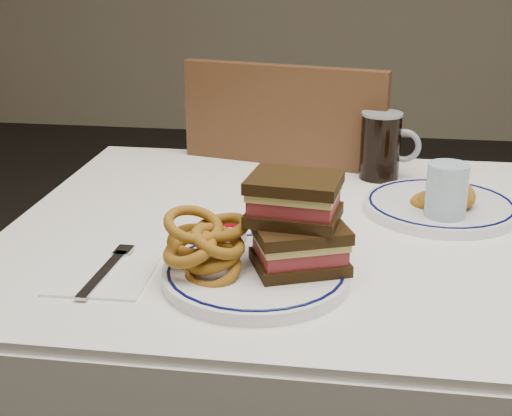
# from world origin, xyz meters

# --- Properties ---
(dining_table) EXTENTS (1.27, 0.87, 0.75)m
(dining_table) POSITION_xyz_m (0.00, 0.00, 0.64)
(dining_table) COLOR white
(dining_table) RESTS_ON floor
(chair_far) EXTENTS (0.53, 0.53, 0.96)m
(chair_far) POSITION_xyz_m (-0.18, 0.47, 0.52)
(chair_far) COLOR #492617
(chair_far) RESTS_ON floor
(main_plate) EXTENTS (0.27, 0.27, 0.02)m
(main_plate) POSITION_xyz_m (-0.18, -0.22, 0.76)
(main_plate) COLOR white
(main_plate) RESTS_ON dining_table
(reuben_sandwich) EXTENTS (0.16, 0.14, 0.13)m
(reuben_sandwich) POSITION_xyz_m (-0.13, -0.20, 0.83)
(reuben_sandwich) COLOR black
(reuben_sandwich) RESTS_ON main_plate
(onion_rings_main) EXTENTS (0.12, 0.13, 0.11)m
(onion_rings_main) POSITION_xyz_m (-0.25, -0.23, 0.81)
(onion_rings_main) COLOR brown
(onion_rings_main) RESTS_ON main_plate
(ketchup_ramekin) EXTENTS (0.05, 0.05, 0.03)m
(ketchup_ramekin) POSITION_xyz_m (-0.24, -0.12, 0.78)
(ketchup_ramekin) COLOR white
(ketchup_ramekin) RESTS_ON main_plate
(beer_mug) EXTENTS (0.12, 0.08, 0.14)m
(beer_mug) POSITION_xyz_m (-0.00, 0.28, 0.82)
(beer_mug) COLOR black
(beer_mug) RESTS_ON dining_table
(water_glass) EXTENTS (0.07, 0.07, 0.11)m
(water_glass) POSITION_xyz_m (0.10, 0.03, 0.80)
(water_glass) COLOR #ACCCDE
(water_glass) RESTS_ON dining_table
(far_plate) EXTENTS (0.27, 0.27, 0.02)m
(far_plate) POSITION_xyz_m (0.10, 0.10, 0.76)
(far_plate) COLOR white
(far_plate) RESTS_ON dining_table
(onion_rings_far) EXTENTS (0.12, 0.10, 0.07)m
(onion_rings_far) POSITION_xyz_m (0.10, 0.08, 0.79)
(onion_rings_far) COLOR brown
(onion_rings_far) RESTS_ON far_plate
(napkin_fork) EXTENTS (0.14, 0.18, 0.01)m
(napkin_fork) POSITION_xyz_m (-0.40, -0.24, 0.75)
(napkin_fork) COLOR white
(napkin_fork) RESTS_ON dining_table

